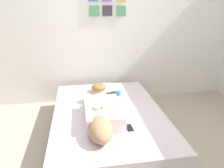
% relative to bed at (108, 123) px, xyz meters
% --- Properties ---
extents(ground_plane, '(12.93, 12.93, 0.00)m').
position_rel_bed_xyz_m(ground_plane, '(0.16, -0.49, -0.18)').
color(ground_plane, tan).
extents(back_wall, '(4.47, 0.12, 2.50)m').
position_rel_bed_xyz_m(back_wall, '(0.16, 1.21, 1.07)').
color(back_wall, silver).
rests_on(back_wall, ground).
extents(bed, '(1.43, 2.03, 0.36)m').
position_rel_bed_xyz_m(bed, '(0.00, 0.00, 0.00)').
color(bed, '#726051').
rests_on(bed, ground).
extents(pillow, '(0.52, 0.32, 0.11)m').
position_rel_bed_xyz_m(pillow, '(0.07, 0.66, 0.24)').
color(pillow, silver).
rests_on(pillow, bed).
extents(person_lying, '(0.43, 0.92, 0.27)m').
position_rel_bed_xyz_m(person_lying, '(-0.09, -0.07, 0.29)').
color(person_lying, silver).
rests_on(person_lying, bed).
extents(dog, '(0.26, 0.57, 0.21)m').
position_rel_bed_xyz_m(dog, '(-0.16, -0.51, 0.29)').
color(dog, '#9E7A56').
rests_on(dog, bed).
extents(coffee_cup, '(0.12, 0.09, 0.07)m').
position_rel_bed_xyz_m(coffee_cup, '(0.21, 0.46, 0.22)').
color(coffee_cup, teal).
rests_on(coffee_cup, bed).
extents(cell_phone, '(0.07, 0.14, 0.01)m').
position_rel_bed_xyz_m(cell_phone, '(0.18, -0.44, 0.19)').
color(cell_phone, black).
rests_on(cell_phone, bed).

